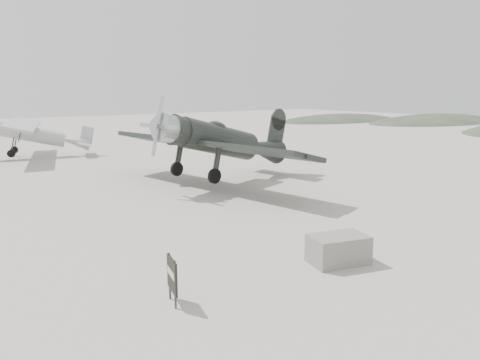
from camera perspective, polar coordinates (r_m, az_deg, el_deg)
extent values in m
plane|color=gray|center=(19.77, 3.86, -4.29)|extent=(160.00, 160.00, 0.00)
ellipsoid|color=#2F3728|center=(84.15, 22.89, 6.54)|extent=(36.00, 18.00, 6.00)
ellipsoid|color=#2F3728|center=(83.03, 12.13, 7.10)|extent=(32.00, 16.00, 5.20)
cylinder|color=black|center=(25.77, -2.75, 4.81)|extent=(5.20, 2.35, 1.60)
cone|color=black|center=(28.46, 2.83, 5.50)|extent=(3.16, 1.92, 1.48)
cylinder|color=#B5B7BA|center=(23.56, -8.96, 4.12)|extent=(1.23, 1.56, 1.41)
cone|color=#B5B7BA|center=(23.16, -10.32, 3.96)|extent=(0.49, 0.69, 0.64)
cube|color=#B5B7BA|center=(23.20, -10.16, 3.98)|extent=(0.10, 0.21, 2.97)
ellipsoid|color=black|center=(25.55, -3.14, 6.35)|extent=(1.36, 0.96, 0.52)
cube|color=black|center=(25.29, -4.06, 3.77)|extent=(4.47, 13.89, 0.25)
cube|color=black|center=(29.14, 4.02, 5.73)|extent=(1.98, 4.93, 0.11)
cube|color=black|center=(29.20, 4.27, 7.65)|extent=(1.37, 0.32, 2.05)
cylinder|color=black|center=(24.11, -2.39, -0.33)|extent=(0.79, 0.30, 0.78)
cylinder|color=black|center=(26.40, -6.98, 0.59)|extent=(0.79, 0.30, 0.78)
cylinder|color=#333333|center=(23.97, -2.40, 1.47)|extent=(0.14, 0.14, 1.60)
cylinder|color=#333333|center=(26.27, -7.02, 2.23)|extent=(0.14, 0.14, 1.60)
cylinder|color=black|center=(29.41, 4.37, 4.70)|extent=(0.26, 0.13, 0.25)
cylinder|color=#939598|center=(39.72, -24.44, 5.18)|extent=(5.52, 2.66, 1.15)
cone|color=#939598|center=(39.62, -19.16, 5.54)|extent=(2.10, 1.54, 1.04)
cube|color=#939598|center=(39.71, -25.12, 6.06)|extent=(5.19, 11.56, 0.19)
cube|color=#939598|center=(39.63, -18.41, 5.66)|extent=(1.92, 3.67, 0.08)
cube|color=#939598|center=(39.58, -18.32, 6.64)|extent=(0.92, 0.35, 1.36)
cylinder|color=black|center=(38.82, -25.60, 2.61)|extent=(0.60, 0.31, 0.58)
cylinder|color=black|center=(41.09, -25.32, 3.04)|extent=(0.60, 0.31, 0.58)
cylinder|color=#333333|center=(38.75, -25.67, 3.48)|extent=(0.12, 0.12, 1.25)
cylinder|color=#333333|center=(41.02, -25.39, 3.86)|extent=(0.12, 0.12, 1.25)
cylinder|color=black|center=(39.67, -18.07, 5.15)|extent=(0.20, 0.12, 0.19)
cube|color=#65625E|center=(14.62, 11.89, -8.26)|extent=(1.96, 1.51, 0.86)
cylinder|color=#333333|center=(11.53, -7.92, -12.53)|extent=(0.07, 0.07, 1.22)
cylinder|color=#333333|center=(12.04, -8.58, -11.52)|extent=(0.07, 0.07, 1.22)
cube|color=black|center=(11.73, -8.27, -11.38)|extent=(0.27, 0.83, 0.84)
cube|color=beige|center=(11.70, -8.44, -11.19)|extent=(0.18, 0.64, 0.17)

